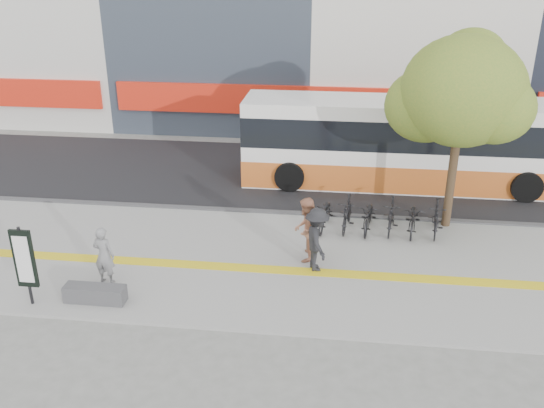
# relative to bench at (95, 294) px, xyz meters

# --- Properties ---
(ground) EXTENTS (120.00, 120.00, 0.00)m
(ground) POSITION_rel_bench_xyz_m (2.60, 1.20, -0.30)
(ground) COLOR slate
(ground) RESTS_ON ground
(sidewalk) EXTENTS (40.00, 7.00, 0.08)m
(sidewalk) POSITION_rel_bench_xyz_m (2.60, 2.70, -0.27)
(sidewalk) COLOR gray
(sidewalk) RESTS_ON ground
(tactile_strip) EXTENTS (40.00, 0.45, 0.01)m
(tactile_strip) POSITION_rel_bench_xyz_m (2.60, 2.20, -0.22)
(tactile_strip) COLOR gold
(tactile_strip) RESTS_ON sidewalk
(street) EXTENTS (40.00, 8.00, 0.06)m
(street) POSITION_rel_bench_xyz_m (2.60, 10.20, -0.28)
(street) COLOR black
(street) RESTS_ON ground
(curb) EXTENTS (40.00, 0.25, 0.14)m
(curb) POSITION_rel_bench_xyz_m (2.60, 6.20, -0.23)
(curb) COLOR #363639
(curb) RESTS_ON ground
(bench) EXTENTS (1.60, 0.45, 0.45)m
(bench) POSITION_rel_bench_xyz_m (0.00, 0.00, 0.00)
(bench) COLOR #363639
(bench) RESTS_ON sidewalk
(signboard) EXTENTS (0.55, 0.10, 2.20)m
(signboard) POSITION_rel_bench_xyz_m (-1.60, -0.31, 1.06)
(signboard) COLOR black
(signboard) RESTS_ON sidewalk
(street_tree) EXTENTS (4.40, 3.80, 6.31)m
(street_tree) POSITION_rel_bench_xyz_m (9.78, 6.02, 4.21)
(street_tree) COLOR #392A1A
(street_tree) RESTS_ON sidewalk
(bus) EXTENTS (12.46, 2.95, 3.32)m
(bus) POSITION_rel_bench_xyz_m (8.65, 9.70, 1.32)
(bus) COLOR white
(bus) RESTS_ON street
(bicycle_row) EXTENTS (4.41, 1.97, 1.10)m
(bicycle_row) POSITION_rel_bench_xyz_m (7.53, 5.20, 0.30)
(bicycle_row) COLOR black
(bicycle_row) RESTS_ON sidewalk
(seated_woman) EXTENTS (0.66, 0.48, 1.67)m
(seated_woman) POSITION_rel_bench_xyz_m (-0.07, 0.97, 0.61)
(seated_woman) COLOR black
(seated_woman) RESTS_ON sidewalk
(pedestrian_tan) EXTENTS (0.85, 1.03, 1.94)m
(pedestrian_tan) POSITION_rel_bench_xyz_m (5.28, 2.96, 0.75)
(pedestrian_tan) COLOR #AF7355
(pedestrian_tan) RESTS_ON sidewalk
(pedestrian_dark) EXTENTS (1.03, 1.37, 1.89)m
(pedestrian_dark) POSITION_rel_bench_xyz_m (5.64, 2.40, 0.72)
(pedestrian_dark) COLOR black
(pedestrian_dark) RESTS_ON sidewalk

